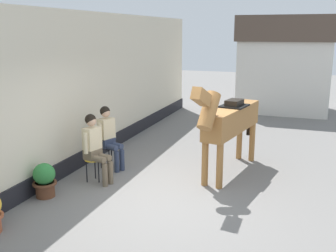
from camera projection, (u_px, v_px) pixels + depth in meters
ground_plane at (207, 152)px, 10.02m from camera, size 40.00×40.00×0.00m
pub_facade_wall at (84, 95)px, 9.11m from camera, size 0.34×14.00×3.40m
distant_cottage at (285, 63)px, 14.81m from camera, size 3.40×2.60×3.50m
seated_visitor_near at (95, 145)px, 7.88m from camera, size 0.61×0.48×1.39m
seated_visitor_far at (108, 134)px, 8.68m from camera, size 0.61×0.49×1.39m
saddled_horse_center at (230, 121)px, 8.25m from camera, size 0.83×2.97×2.06m
flower_planter_middle at (44, 179)px, 7.26m from camera, size 0.43×0.43×0.64m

